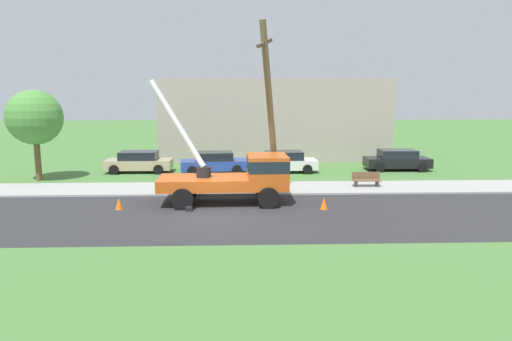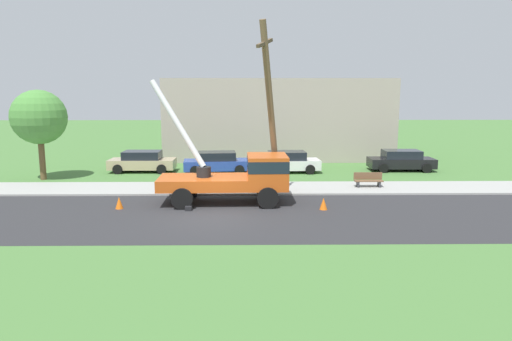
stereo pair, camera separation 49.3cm
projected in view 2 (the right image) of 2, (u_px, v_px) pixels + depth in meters
The scene contains 14 objects.
ground_plane at pixel (227, 170), 32.22m from camera, with size 120.00×120.00×0.00m, color #477538.
road_asphalt at pixel (214, 216), 20.38m from camera, with size 80.00×8.01×0.01m, color #2B2B2D.
sidewalk_strip at pixel (222, 188), 25.98m from camera, with size 80.00×3.35×0.10m, color #9E9E99.
utility_truck at pixel (241, 174), 22.58m from camera, with size 6.82×3.21×5.98m.
leaning_utility_pole at pixel (271, 109), 23.27m from camera, with size 1.44×2.92×8.78m.
traffic_cone_ahead at pixel (323, 204), 21.39m from camera, with size 0.36×0.36×0.56m, color orange.
traffic_cone_behind at pixel (119, 203), 21.56m from camera, with size 0.36×0.36×0.56m, color orange.
parked_sedan_tan at pixel (142, 161), 31.58m from camera, with size 4.41×2.03×1.42m.
parked_sedan_blue at pixel (217, 162), 31.16m from camera, with size 4.55×2.29×1.42m.
parked_sedan_white at pixel (287, 162), 31.37m from camera, with size 4.48×2.16×1.42m.
parked_sedan_black at pixel (401, 160), 32.04m from camera, with size 4.43×2.08×1.42m.
park_bench at pixel (368, 180), 26.09m from camera, with size 1.60×0.45×0.90m.
roadside_tree_near at pixel (39, 117), 28.21m from camera, with size 3.30×3.30×5.52m.
lowrise_building_backdrop at pixel (278, 119), 38.03m from camera, with size 18.00×6.00×6.40m, color #A5998C.
Camera 2 is at (1.56, -19.80, 5.34)m, focal length 32.62 mm.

